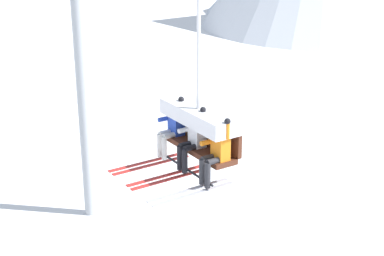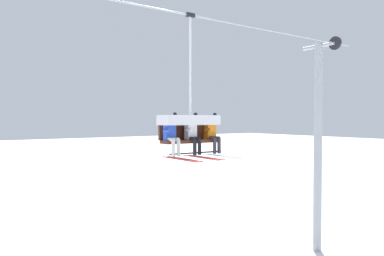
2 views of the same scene
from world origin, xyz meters
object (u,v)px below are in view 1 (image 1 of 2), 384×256
lift_tower_near (81,73)px  skier_orange (215,151)px  skier_white (192,138)px  chairlift_chair (201,120)px  skier_blue (171,127)px

lift_tower_near → skier_orange: lift_tower_near is taller
skier_orange → skier_white: bearing=180.0°
chairlift_chair → skier_white: 0.39m
lift_tower_near → skier_orange: (8.28, -0.92, 0.55)m
skier_white → skier_orange: same height
lift_tower_near → skier_white: size_ratio=5.42×
chairlift_chair → skier_orange: bearing=-15.7°
skier_blue → skier_orange: same height
skier_blue → skier_white: same height
lift_tower_near → skier_white: (7.53, -0.92, 0.55)m
skier_white → skier_orange: bearing=0.0°
lift_tower_near → chairlift_chair: bearing=-5.4°
skier_blue → lift_tower_near: bearing=172.2°
chairlift_chair → skier_blue: size_ratio=2.50×
skier_orange → chairlift_chair: bearing=164.3°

